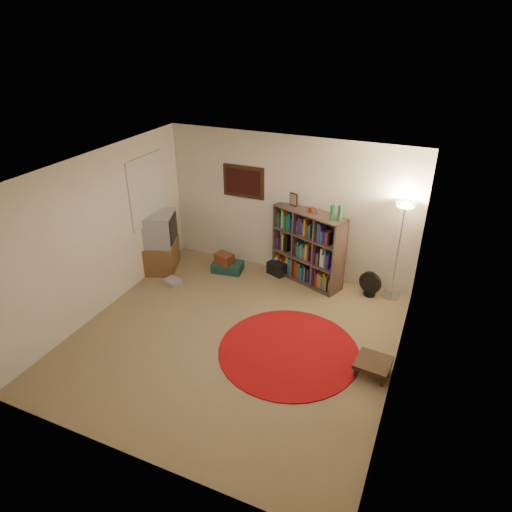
# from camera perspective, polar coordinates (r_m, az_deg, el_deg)

# --- Properties ---
(room) EXTENTS (4.54, 4.54, 2.54)m
(room) POSITION_cam_1_polar(r_m,az_deg,el_deg) (6.17, -3.36, -0.60)
(room) COLOR #86714E
(room) RESTS_ON ground
(bookshelf) EXTENTS (1.36, 0.82, 1.58)m
(bookshelf) POSITION_cam_1_polar(r_m,az_deg,el_deg) (7.95, 6.42, 1.04)
(bookshelf) COLOR #4C3733
(bookshelf) RESTS_ON ground
(floor_lamp) EXTENTS (0.36, 0.36, 1.70)m
(floor_lamp) POSITION_cam_1_polar(r_m,az_deg,el_deg) (7.40, 17.93, 4.33)
(floor_lamp) COLOR silver
(floor_lamp) RESTS_ON ground
(floor_fan) EXTENTS (0.38, 0.26, 0.44)m
(floor_fan) POSITION_cam_1_polar(r_m,az_deg,el_deg) (7.88, 14.07, -3.42)
(floor_fan) COLOR black
(floor_fan) RESTS_ON ground
(tv_stand) EXTENTS (0.75, 0.89, 1.10)m
(tv_stand) POSITION_cam_1_polar(r_m,az_deg,el_deg) (8.51, -11.85, 1.67)
(tv_stand) COLOR brown
(tv_stand) RESTS_ON ground
(dvd_box) EXTENTS (0.32, 0.29, 0.09)m
(dvd_box) POSITION_cam_1_polar(r_m,az_deg,el_deg) (8.18, -10.37, -3.16)
(dvd_box) COLOR #A2A2A7
(dvd_box) RESTS_ON ground
(suitcase) EXTENTS (0.60, 0.43, 0.18)m
(suitcase) POSITION_cam_1_polar(r_m,az_deg,el_deg) (8.44, -3.57, -1.34)
(suitcase) COLOR #153B36
(suitcase) RESTS_ON ground
(wicker_basket) EXTENTS (0.37, 0.30, 0.18)m
(wicker_basket) POSITION_cam_1_polar(r_m,az_deg,el_deg) (8.35, -3.97, -0.30)
(wicker_basket) COLOR #602B18
(wicker_basket) RESTS_ON suitcase
(duffel_bag) EXTENTS (0.40, 0.37, 0.23)m
(duffel_bag) POSITION_cam_1_polar(r_m,az_deg,el_deg) (8.35, 2.78, -1.49)
(duffel_bag) COLOR black
(duffel_bag) RESTS_ON ground
(paper_towel) EXTENTS (0.17, 0.17, 0.27)m
(paper_towel) POSITION_cam_1_polar(r_m,az_deg,el_deg) (8.47, 2.47, -0.85)
(paper_towel) COLOR white
(paper_towel) RESTS_ON ground
(red_rug) EXTENTS (1.99, 1.99, 0.02)m
(red_rug) POSITION_cam_1_polar(r_m,az_deg,el_deg) (6.58, 4.10, -11.75)
(red_rug) COLOR maroon
(red_rug) RESTS_ON ground
(side_table) EXTENTS (0.48, 0.48, 0.20)m
(side_table) POSITION_cam_1_polar(r_m,az_deg,el_deg) (6.31, 14.46, -12.83)
(side_table) COLOR black
(side_table) RESTS_ON ground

